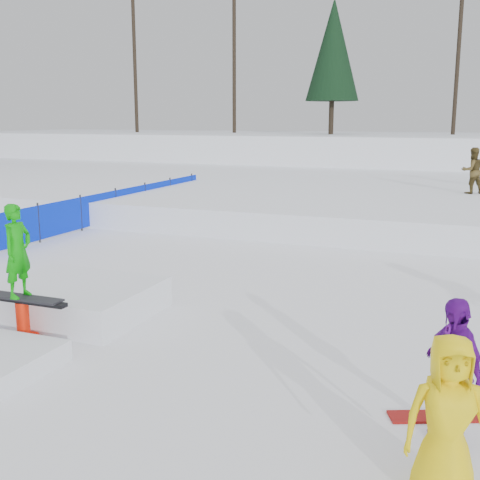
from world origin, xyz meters
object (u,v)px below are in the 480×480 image
at_px(spectator_purple, 453,370).
at_px(spectator_yellow, 447,420).
at_px(safety_fence, 81,213).
at_px(walker_olive, 472,171).
at_px(jib_rail_feature, 48,310).

height_order(spectator_purple, spectator_yellow, spectator_purple).
relative_size(safety_fence, spectator_purple, 10.20).
bearing_deg(walker_olive, spectator_yellow, 60.30).
bearing_deg(spectator_yellow, spectator_purple, 73.03).
height_order(safety_fence, spectator_yellow, spectator_yellow).
bearing_deg(safety_fence, walker_olive, 33.71).
relative_size(spectator_purple, spectator_yellow, 1.01).
bearing_deg(walker_olive, safety_fence, 3.67).
relative_size(safety_fence, walker_olive, 10.11).
xyz_separation_m(spectator_purple, spectator_yellow, (0.00, -1.12, -0.01)).
distance_m(walker_olive, spectator_yellow, 17.09).
distance_m(safety_fence, walker_olive, 13.14).
xyz_separation_m(walker_olive, spectator_yellow, (0.10, -17.07, -0.81)).
bearing_deg(safety_fence, jib_rail_feature, -57.33).
bearing_deg(safety_fence, spectator_yellow, -41.70).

